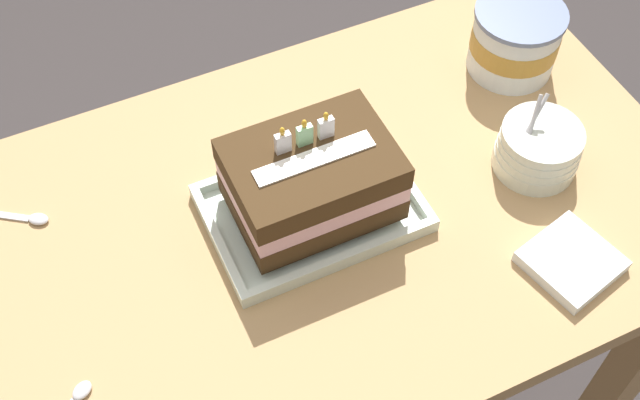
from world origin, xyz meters
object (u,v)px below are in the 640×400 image
Objects in this scene: napkin_pile at (571,261)px; birthday_cake at (312,179)px; foil_tray at (312,210)px; ice_cream_tub at (515,39)px; serving_spoon_near_tray at (24,217)px; bowl_stack at (538,148)px.

birthday_cake is at bearing 141.01° from napkin_pile.
ice_cream_tub is (0.41, 0.13, 0.05)m from foil_tray.
foil_tray reaches higher than serving_spoon_near_tray.
foil_tray is 0.43m from ice_cream_tub.
birthday_cake is 0.34m from bowl_stack.
birthday_cake reaches higher than ice_cream_tub.
birthday_cake is at bearing -162.22° from ice_cream_tub.
bowl_stack is 1.11× the size of serving_spoon_near_tray.
birthday_cake is 1.52× the size of ice_cream_tub.
foil_tray reaches higher than napkin_pile.
bowl_stack is 0.73m from serving_spoon_near_tray.
bowl_stack is at bearing -112.84° from ice_cream_tub.
ice_cream_tub reaches higher than foil_tray.
serving_spoon_near_tray is (-0.37, 0.16, -0.00)m from foil_tray.
ice_cream_tub reaches higher than napkin_pile.
bowl_stack reaches higher than foil_tray.
birthday_cake is 0.41m from serving_spoon_near_tray.
serving_spoon_near_tray is at bearing 162.68° from bowl_stack.
birthday_cake is at bearing -23.51° from serving_spoon_near_tray.
serving_spoon_near_tray is 0.75m from napkin_pile.
foil_tray is 0.40m from serving_spoon_near_tray.
bowl_stack is at bearing -17.32° from serving_spoon_near_tray.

